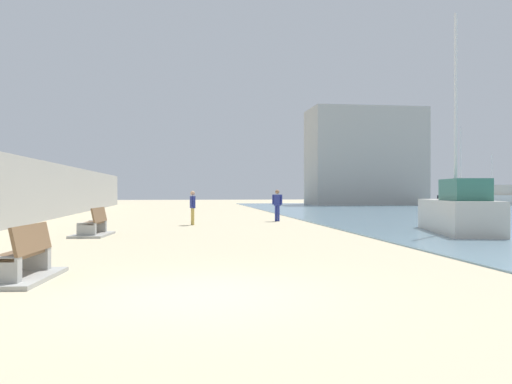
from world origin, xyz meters
name	(u,v)px	position (x,y,z in m)	size (l,w,h in m)	color
ground_plane	(185,222)	(0.00, 18.00, 0.00)	(120.00, 120.00, 0.00)	#C6B793
seawall	(25,191)	(-7.50, 18.00, 1.54)	(0.80, 64.00, 3.07)	#9E9E99
bench_near	(20,267)	(-2.95, 1.71, 0.23)	(1.28, 2.19, 0.98)	#9E9E99
bench_far	(93,229)	(-3.18, 10.67, 0.23)	(1.31, 2.20, 0.98)	#9E9E99
person_walking	(277,203)	(4.61, 18.06, 0.92)	(0.48, 0.31, 1.60)	navy
person_standing	(193,205)	(0.32, 15.81, 0.89)	(0.25, 0.52, 1.55)	gold
boat_mid_bay	(498,197)	(33.31, 43.75, 0.82)	(5.66, 7.55, 5.45)	white
boat_distant	(464,197)	(25.65, 37.12, 0.91)	(2.99, 4.98, 7.38)	black
boat_far_left	(459,211)	(9.76, 9.75, 0.82)	(2.82, 5.50, 8.06)	beige
harbor_building	(365,157)	(19.29, 46.00, 5.13)	(12.00, 6.00, 10.25)	#ADAAA3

